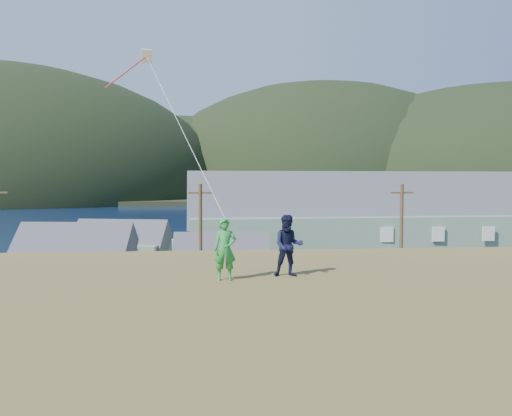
% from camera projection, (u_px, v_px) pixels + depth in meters
% --- Properties ---
extents(ground, '(900.00, 900.00, 0.00)m').
position_uv_depth(ground, '(238.00, 334.00, 32.39)').
color(ground, '#0A1638').
rests_on(ground, ground).
extents(grass_strip, '(110.00, 8.00, 0.10)m').
position_uv_depth(grass_strip, '(240.00, 343.00, 30.40)').
color(grass_strip, '#4C3D19').
rests_on(grass_strip, ground).
extents(waterfront_lot, '(72.00, 36.00, 0.12)m').
position_uv_depth(waterfront_lot, '(229.00, 281.00, 49.30)').
color(waterfront_lot, '#28282B').
rests_on(waterfront_lot, ground).
extents(wharf, '(26.00, 14.00, 0.90)m').
position_uv_depth(wharf, '(181.00, 247.00, 71.62)').
color(wharf, gray).
rests_on(wharf, ground).
extents(far_shore, '(900.00, 320.00, 2.00)m').
position_uv_depth(far_shore, '(214.00, 194.00, 360.58)').
color(far_shore, black).
rests_on(far_shore, ground).
extents(far_hills, '(760.00, 265.00, 143.00)m').
position_uv_depth(far_hills, '(271.00, 194.00, 313.34)').
color(far_hills, black).
rests_on(far_hills, ground).
extents(lodge, '(38.06, 11.92, 13.26)m').
position_uv_depth(lodge, '(369.00, 228.00, 52.20)').
color(lodge, gray).
rests_on(lodge, waterfront_lot).
extents(shed_palegreen_near, '(11.10, 7.86, 7.50)m').
position_uv_depth(shed_palegreen_near, '(73.00, 262.00, 44.08)').
color(shed_palegreen_near, slate).
rests_on(shed_palegreen_near, waterfront_lot).
extents(shed_white, '(8.48, 5.86, 6.60)m').
position_uv_depth(shed_white, '(221.00, 267.00, 42.90)').
color(shed_white, silver).
rests_on(shed_white, waterfront_lot).
extents(shed_palegreen_far, '(11.36, 7.99, 6.94)m').
position_uv_depth(shed_palegreen_far, '(120.00, 248.00, 54.43)').
color(shed_palegreen_far, gray).
rests_on(shed_palegreen_far, waterfront_lot).
extents(utility_poles, '(27.25, 0.24, 9.67)m').
position_uv_depth(utility_poles, '(204.00, 255.00, 33.43)').
color(utility_poles, '#47331E').
rests_on(utility_poles, waterfront_lot).
extents(parked_cars, '(23.58, 12.90, 1.55)m').
position_uv_depth(parked_cars, '(155.00, 267.00, 53.01)').
color(parked_cars, '#9C9CA0').
rests_on(parked_cars, waterfront_lot).
extents(kite_flyer_green, '(0.62, 0.41, 1.68)m').
position_uv_depth(kite_flyer_green, '(225.00, 249.00, 13.51)').
color(kite_flyer_green, '#258B36').
rests_on(kite_flyer_green, hillside).
extents(kite_flyer_navy, '(0.90, 0.73, 1.75)m').
position_uv_depth(kite_flyer_navy, '(288.00, 246.00, 14.06)').
color(kite_flyer_navy, black).
rests_on(kite_flyer_navy, hillside).
extents(kite_rig, '(2.18, 4.41, 10.88)m').
position_uv_depth(kite_rig, '(145.00, 60.00, 20.79)').
color(kite_rig, beige).
rests_on(kite_rig, ground).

